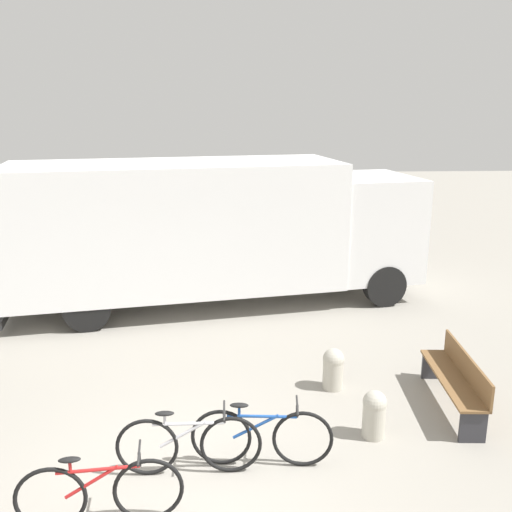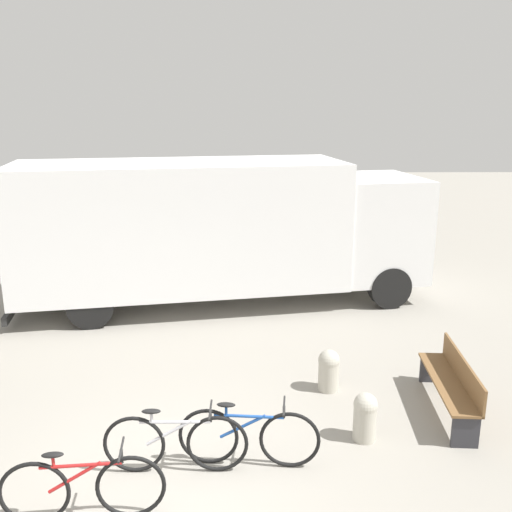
{
  "view_description": "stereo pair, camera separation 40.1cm",
  "coord_description": "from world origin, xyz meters",
  "views": [
    {
      "loc": [
        0.54,
        -5.55,
        4.18
      ],
      "look_at": [
        1.03,
        4.0,
        1.61
      ],
      "focal_mm": 40.0,
      "sensor_mm": 36.0,
      "label": 1
    },
    {
      "loc": [
        0.94,
        -5.56,
        4.18
      ],
      "look_at": [
        1.03,
        4.0,
        1.61
      ],
      "focal_mm": 40.0,
      "sensor_mm": 36.0,
      "label": 2
    }
  ],
  "objects": [
    {
      "name": "ground_plane",
      "position": [
        0.0,
        0.0,
        0.0
      ],
      "size": [
        60.0,
        60.0,
        0.0
      ],
      "primitive_type": "plane",
      "color": "gray"
    },
    {
      "name": "park_bench",
      "position": [
        3.74,
        1.56,
        0.46
      ],
      "size": [
        0.51,
        1.86,
        0.8
      ],
      "rotation": [
        0.0,
        0.0,
        1.51
      ],
      "color": "brown",
      "rests_on": "ground"
    },
    {
      "name": "bicycle_middle",
      "position": [
        0.06,
        0.25,
        0.38
      ],
      "size": [
        1.68,
        0.44,
        0.81
      ],
      "rotation": [
        0.0,
        0.0,
        0.0
      ],
      "color": "black",
      "rests_on": "ground"
    },
    {
      "name": "bollard_near_bench",
      "position": [
        2.39,
        0.89,
        0.34
      ],
      "size": [
        0.31,
        0.31,
        0.64
      ],
      "color": "#B2AD9E",
      "rests_on": "ground"
    },
    {
      "name": "bicycle_far",
      "position": [
        0.91,
        0.36,
        0.38
      ],
      "size": [
        1.68,
        0.44,
        0.81
      ],
      "rotation": [
        0.0,
        0.0,
        -0.09
      ],
      "color": "black",
      "rests_on": "ground"
    },
    {
      "name": "delivery_truck",
      "position": [
        0.26,
        6.18,
        1.68
      ],
      "size": [
        8.84,
        3.76,
        3.03
      ],
      "rotation": [
        0.0,
        0.0,
        0.18
      ],
      "color": "white",
      "rests_on": "ground"
    },
    {
      "name": "bollard_far_bench",
      "position": [
        2.1,
        2.2,
        0.34
      ],
      "size": [
        0.32,
        0.32,
        0.64
      ],
      "color": "#B2AD9E",
      "rests_on": "ground"
    },
    {
      "name": "bicycle_near",
      "position": [
        -0.78,
        -0.55,
        0.38
      ],
      "size": [
        1.68,
        0.44,
        0.81
      ],
      "rotation": [
        0.0,
        0.0,
        0.1
      ],
      "color": "black",
      "rests_on": "ground"
    }
  ]
}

